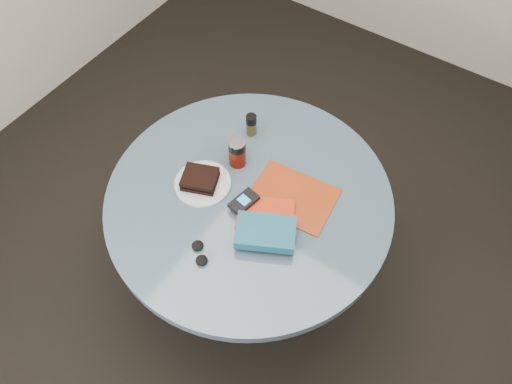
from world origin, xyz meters
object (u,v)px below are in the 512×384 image
Objects in this scene: sandwich at (200,179)px; red_book at (265,214)px; table at (249,221)px; soda_can at (237,152)px; pepper_grinder at (251,125)px; headphones at (200,253)px; magazine at (292,197)px; mp3_player at (244,201)px; novel at (266,232)px; plate at (203,184)px.

sandwich is 0.26m from red_book.
table is 0.27m from soda_can.
pepper_grinder is at bearing 104.85° from soda_can.
sandwich is at bearing 127.03° from headphones.
magazine is (0.30, 0.13, -0.03)m from sandwich.
table is 0.32m from headphones.
pepper_grinder reaches higher than mp3_player.
sandwich is 0.52× the size of magazine.
red_book reaches higher than table.
red_book is 1.00× the size of novel.
soda_can is at bearing 131.63° from mp3_player.
novel reaches higher than table.
pepper_grinder is (-0.16, 0.24, 0.21)m from table.
sandwich is (-0.17, -0.05, 0.20)m from table.
soda_can reaches higher than novel.
pepper_grinder is 0.54m from headphones.
red_book is (0.26, 0.02, -0.02)m from sandwich.
mp3_player is (0.17, 0.01, 0.02)m from plate.
novel reaches higher than red_book.
plate is 0.17m from soda_can.
plate is at bearing -162.67° from table.
plate is 0.30m from pepper_grinder.
red_book is (0.25, 0.01, 0.01)m from plate.
plate is at bearing 154.87° from red_book.
novel is at bearing -26.31° from mp3_player.
novel is (0.29, -0.35, -0.01)m from pepper_grinder.
table is 0.27m from novel.
pepper_grinder is 0.48× the size of red_book.
headphones is at bearing -140.08° from red_book.
sandwich reaches higher than magazine.
novel reaches higher than plate.
sandwich reaches higher than table.
soda_can is 0.15m from pepper_grinder.
red_book is at bearing 4.19° from mp3_player.
headphones is at bearing -72.93° from soda_can.
plate is 2.16× the size of pepper_grinder.
headphones is (0.16, -0.22, 0.00)m from plate.
sandwich is 0.30m from pepper_grinder.
headphones is (0.15, -0.52, -0.04)m from pepper_grinder.
pepper_grinder reaches higher than table.
sandwich is (-0.01, -0.00, 0.03)m from plate.
magazine is 2.89× the size of headphones.
mp3_player reaches higher than headphones.
red_book is (0.09, -0.04, 0.18)m from table.
plate is 1.69× the size of soda_can.
mp3_player is at bearing 2.51° from plate.
sandwich is at bearing 155.56° from red_book.
novel reaches higher than mp3_player.
table is at bearing -153.51° from magazine.
pepper_grinder is 0.94× the size of headphones.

